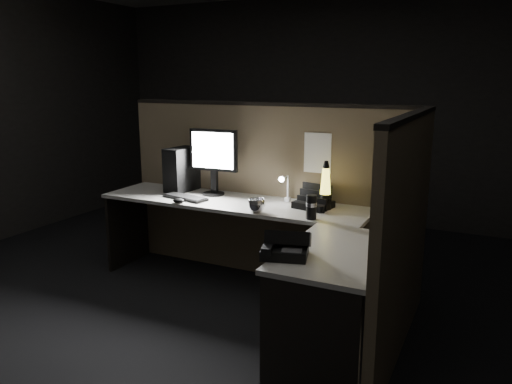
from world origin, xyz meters
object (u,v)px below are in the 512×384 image
at_px(pc_tower, 183,169).
at_px(keyboard, 185,198).
at_px(desk_phone, 285,246).
at_px(monitor, 214,156).
at_px(lava_lamp, 325,189).

relative_size(pc_tower, keyboard, 0.96).
xyz_separation_m(keyboard, desk_phone, (1.30, -0.91, 0.05)).
bearing_deg(keyboard, monitor, 73.24).
bearing_deg(lava_lamp, pc_tower, 176.69).
relative_size(pc_tower, desk_phone, 1.27).
distance_m(pc_tower, desk_phone, 1.92).
bearing_deg(desk_phone, monitor, 119.72).
bearing_deg(monitor, keyboard, -121.15).
xyz_separation_m(pc_tower, monitor, (0.34, -0.03, 0.15)).
bearing_deg(desk_phone, lava_lamp, 81.24).
height_order(monitor, desk_phone, monitor).
height_order(pc_tower, monitor, monitor).
relative_size(keyboard, lava_lamp, 1.08).
bearing_deg(desk_phone, pc_tower, 126.28).
bearing_deg(monitor, lava_lamp, -5.40).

